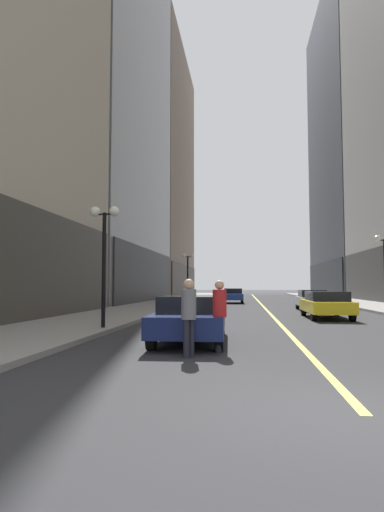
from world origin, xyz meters
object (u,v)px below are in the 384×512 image
Objects in this scene: pedestrian_in_red_jacket at (220,310)px; car_white at (312,299)px; car_yellow at (326,304)px; pedestrian_in_grey_suit at (189,311)px; street_lamp_left_near at (104,239)px; car_blue at (233,295)px; car_navy at (191,317)px; street_lamp_left_far at (188,267)px.

car_white is at bearing 74.42° from pedestrian_in_red_jacket.
car_yellow and car_white have the same top height.
pedestrian_in_grey_suit is (-5.25, -12.01, 0.31)m from car_yellow.
car_yellow is 13.11m from pedestrian_in_grey_suit.
street_lamp_left_near reaches higher than pedestrian_in_grey_suit.
car_white is at bearing -64.29° from car_blue.
car_navy is at bearing 116.90° from pedestrian_in_red_jacket.
pedestrian_in_grey_suit is (0.28, -2.70, 0.32)m from car_navy.
street_lamp_left_near reaches higher than car_navy.
street_lamp_left_far is (-4.30, 27.23, 2.23)m from pedestrian_in_red_jacket.
car_navy is 26.79m from car_blue.
pedestrian_in_grey_suit is (-0.33, -29.49, 0.32)m from car_blue.
street_lamp_left_near is 23.14m from street_lamp_left_far.
car_navy is 1.07× the size of street_lamp_left_near.
car_blue is at bearing 90.63° from pedestrian_in_red_jacket.
pedestrian_in_grey_suit is at bearing -126.62° from pedestrian_in_red_jacket.
car_blue is at bearing 80.76° from street_lamp_left_near.
car_white is 18.38m from pedestrian_in_red_jacket.
pedestrian_in_red_jacket reaches higher than car_blue.
car_white is 0.96× the size of car_blue.
pedestrian_in_red_jacket is at bearing 53.38° from pedestrian_in_grey_suit.
street_lamp_left_far is at bearing 134.13° from car_white.
street_lamp_left_near is at bearing -90.00° from street_lamp_left_far.
car_blue is at bearing 115.71° from car_white.
car_yellow is 1.08× the size of street_lamp_left_far.
car_yellow is at bearing 38.35° from street_lamp_left_near.
car_yellow is 18.16m from car_blue.
car_yellow is (5.52, 9.30, 0.00)m from car_navy.
car_blue is 24.97m from street_lamp_left_near.
car_blue is (-4.91, 17.48, -0.00)m from car_yellow.
car_blue is 2.38× the size of pedestrian_in_grey_suit.
pedestrian_in_grey_suit is (-5.59, -18.57, 0.32)m from car_white.
car_yellow is 1.18× the size of car_white.
street_lamp_left_far reaches higher than pedestrian_in_red_jacket.
car_navy is 1.16× the size of car_white.
pedestrian_in_red_jacket reaches higher than car_navy.
pedestrian_in_red_jacket is 6.34m from street_lamp_left_near.
car_blue is 0.95× the size of street_lamp_left_far.
pedestrian_in_grey_suit is 28.42m from street_lamp_left_far.
car_white is at bearing 73.26° from pedestrian_in_grey_suit.
pedestrian_in_grey_suit is 1.09m from pedestrian_in_red_jacket.
car_navy and car_white have the same top height.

